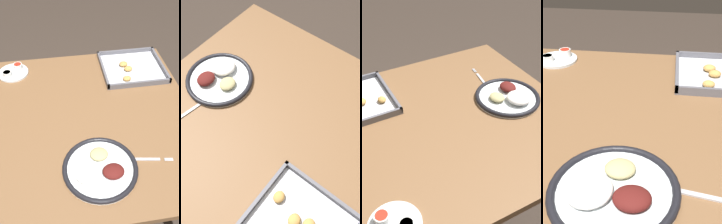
# 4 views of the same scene
# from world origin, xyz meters

# --- Properties ---
(ground_plane) EXTENTS (8.00, 8.00, 0.00)m
(ground_plane) POSITION_xyz_m (0.00, 0.00, 0.00)
(ground_plane) COLOR #382D26
(dining_table) EXTENTS (1.00, 1.03, 0.78)m
(dining_table) POSITION_xyz_m (0.00, 0.00, 0.66)
(dining_table) COLOR brown
(dining_table) RESTS_ON ground_plane
(dinner_plate) EXTENTS (0.30, 0.30, 0.05)m
(dinner_plate) POSITION_xyz_m (-0.01, -0.29, 0.79)
(dinner_plate) COLOR silver
(dinner_plate) RESTS_ON dining_table
(fork) EXTENTS (0.21, 0.05, 0.00)m
(fork) POSITION_xyz_m (0.18, -0.27, 0.78)
(fork) COLOR #B2B2B7
(fork) RESTS_ON dining_table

